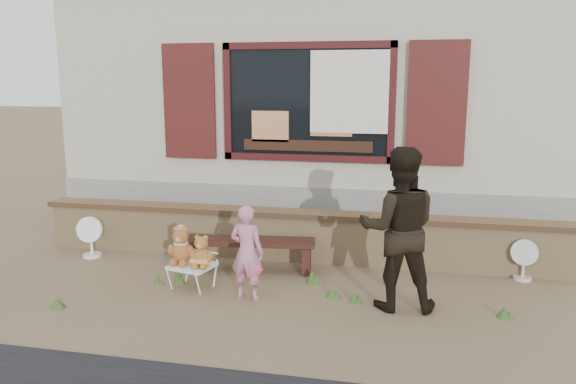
% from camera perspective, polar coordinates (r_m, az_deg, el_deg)
% --- Properties ---
extents(ground, '(80.00, 80.00, 0.00)m').
position_cam_1_polar(ground, '(6.68, -1.09, -9.44)').
color(ground, brown).
rests_on(ground, ground).
extents(shopfront, '(8.04, 5.13, 4.00)m').
position_cam_1_polar(shopfront, '(10.68, 4.41, 9.29)').
color(shopfront, '#9D957F').
rests_on(shopfront, ground).
extents(brick_wall, '(7.10, 0.36, 0.67)m').
position_cam_1_polar(brick_wall, '(7.50, 0.64, -4.35)').
color(brick_wall, tan).
rests_on(brick_wall, ground).
extents(bench, '(1.65, 0.54, 0.42)m').
position_cam_1_polar(bench, '(7.07, -3.87, -5.69)').
color(bench, black).
rests_on(bench, ground).
extents(folding_chair, '(0.54, 0.50, 0.28)m').
position_cam_1_polar(folding_chair, '(6.60, -9.72, -7.49)').
color(folding_chair, white).
rests_on(folding_chair, ground).
extents(teddy_bear_left, '(0.38, 0.35, 0.44)m').
position_cam_1_polar(teddy_bear_left, '(6.61, -10.79, -5.26)').
color(teddy_bear_left, brown).
rests_on(teddy_bear_left, folding_chair).
extents(teddy_bear_right, '(0.32, 0.29, 0.38)m').
position_cam_1_polar(teddy_bear_right, '(6.46, -8.76, -5.88)').
color(teddy_bear_right, brown).
rests_on(teddy_bear_right, folding_chair).
extents(child, '(0.42, 0.31, 1.05)m').
position_cam_1_polar(child, '(6.15, -4.19, -6.12)').
color(child, pink).
rests_on(child, ground).
extents(adult, '(0.89, 0.73, 1.71)m').
position_cam_1_polar(adult, '(5.91, 11.17, -3.70)').
color(adult, black).
rests_on(adult, ground).
extents(fan_left, '(0.36, 0.24, 0.57)m').
position_cam_1_polar(fan_left, '(8.07, -19.38, -4.29)').
color(fan_left, white).
rests_on(fan_left, ground).
extents(fan_right, '(0.32, 0.21, 0.51)m').
position_cam_1_polar(fan_right, '(7.34, 22.84, -6.33)').
color(fan_right, silver).
rests_on(fan_right, ground).
extents(grass_tufts, '(4.76, 1.46, 0.16)m').
position_cam_1_polar(grass_tufts, '(6.35, -0.99, -9.95)').
color(grass_tufts, '#375522').
rests_on(grass_tufts, ground).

